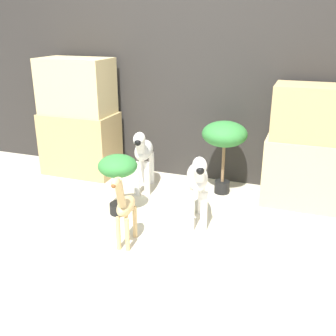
% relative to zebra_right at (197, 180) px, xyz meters
% --- Properties ---
extents(ground_plane, '(14.00, 14.00, 0.00)m').
position_rel_zebra_right_xyz_m(ground_plane, '(-0.34, -0.54, -0.37)').
color(ground_plane, beige).
extents(wall_back, '(6.40, 0.08, 2.20)m').
position_rel_zebra_right_xyz_m(wall_back, '(-0.34, 1.03, 0.73)').
color(wall_back, '#2D2B28').
rests_on(wall_back, ground_plane).
extents(rock_pillar_left, '(0.76, 0.44, 1.19)m').
position_rel_zebra_right_xyz_m(rock_pillar_left, '(-1.47, 0.71, 0.20)').
color(rock_pillar_left, tan).
rests_on(rock_pillar_left, ground_plane).
extents(rock_pillar_right, '(0.76, 0.44, 1.04)m').
position_rel_zebra_right_xyz_m(rock_pillar_right, '(0.80, 0.71, 0.12)').
color(rock_pillar_right, '#DBC184').
rests_on(rock_pillar_right, ground_plane).
extents(zebra_right, '(0.30, 0.54, 0.62)m').
position_rel_zebra_right_xyz_m(zebra_right, '(0.00, 0.00, 0.00)').
color(zebra_right, white).
rests_on(zebra_right, ground_plane).
extents(zebra_left, '(0.26, 0.55, 0.62)m').
position_rel_zebra_right_xyz_m(zebra_left, '(-0.66, 0.48, 0.00)').
color(zebra_left, white).
rests_on(zebra_left, ground_plane).
extents(giraffe_figurine, '(0.15, 0.39, 0.58)m').
position_rel_zebra_right_xyz_m(giraffe_figurine, '(-0.39, -0.48, -0.07)').
color(giraffe_figurine, tan).
rests_on(giraffe_figurine, ground_plane).
extents(potted_palm_front, '(0.32, 0.32, 0.51)m').
position_rel_zebra_right_xyz_m(potted_palm_front, '(-0.66, -0.03, 0.00)').
color(potted_palm_front, black).
rests_on(potted_palm_front, ground_plane).
extents(potted_palm_back, '(0.41, 0.41, 0.69)m').
position_rel_zebra_right_xyz_m(potted_palm_back, '(0.05, 0.68, 0.17)').
color(potted_palm_back, black).
rests_on(potted_palm_back, ground_plane).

